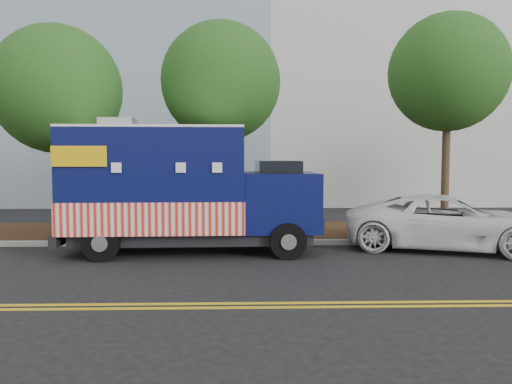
{
  "coord_description": "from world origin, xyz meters",
  "views": [
    {
      "loc": [
        0.59,
        -13.06,
        2.57
      ],
      "look_at": [
        0.96,
        0.6,
        1.62
      ],
      "focal_mm": 35.0,
      "sensor_mm": 36.0,
      "label": 1
    }
  ],
  "objects": [
    {
      "name": "centerline_near",
      "position": [
        0.0,
        -4.45,
        0.01
      ],
      "size": [
        120.0,
        0.1,
        0.01
      ],
      "primitive_type": "cube",
      "color": "gold",
      "rests_on": "ground"
    },
    {
      "name": "tree_c",
      "position": [
        7.34,
        3.33,
        5.33
      ],
      "size": [
        3.85,
        3.85,
        7.27
      ],
      "color": "#38281C",
      "rests_on": "ground"
    },
    {
      "name": "ground",
      "position": [
        0.0,
        0.0,
        0.0
      ],
      "size": [
        120.0,
        120.0,
        0.0
      ],
      "primitive_type": "plane",
      "color": "black",
      "rests_on": "ground"
    },
    {
      "name": "food_truck",
      "position": [
        -1.12,
        0.42,
        1.63
      ],
      "size": [
        6.91,
        2.78,
        3.6
      ],
      "rotation": [
        0.0,
        0.0,
        0.03
      ],
      "color": "black",
      "rests_on": "ground"
    },
    {
      "name": "sign_post",
      "position": [
        -4.1,
        1.58,
        1.2
      ],
      "size": [
        0.06,
        0.06,
        2.4
      ],
      "primitive_type": "cube",
      "color": "#473828",
      "rests_on": "ground"
    },
    {
      "name": "tree_b",
      "position": [
        -0.11,
        3.33,
        5.0
      ],
      "size": [
        3.88,
        3.88,
        6.95
      ],
      "color": "#38281C",
      "rests_on": "ground"
    },
    {
      "name": "mulch_strip",
      "position": [
        0.0,
        3.5,
        0.07
      ],
      "size": [
        120.0,
        4.0,
        0.15
      ],
      "primitive_type": "cube",
      "color": "black",
      "rests_on": "ground"
    },
    {
      "name": "white_car",
      "position": [
        6.28,
        0.58,
        0.76
      ],
      "size": [
        5.99,
        4.1,
        1.52
      ],
      "primitive_type": "imported",
      "rotation": [
        0.0,
        0.0,
        1.26
      ],
      "color": "silver",
      "rests_on": "ground"
    },
    {
      "name": "centerline_far",
      "position": [
        0.0,
        -4.7,
        0.01
      ],
      "size": [
        120.0,
        0.1,
        0.01
      ],
      "primitive_type": "cube",
      "color": "gold",
      "rests_on": "ground"
    },
    {
      "name": "tree_a",
      "position": [
        -5.18,
        2.78,
        4.66
      ],
      "size": [
        3.97,
        3.97,
        6.66
      ],
      "color": "#38281C",
      "rests_on": "ground"
    },
    {
      "name": "curb",
      "position": [
        0.0,
        1.4,
        0.07
      ],
      "size": [
        120.0,
        0.18,
        0.15
      ],
      "primitive_type": "cube",
      "color": "#9E9E99",
      "rests_on": "ground"
    }
  ]
}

